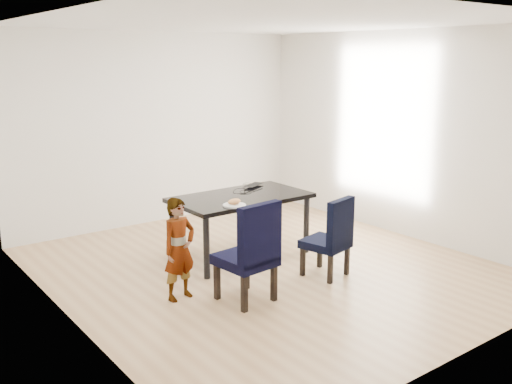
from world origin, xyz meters
TOP-DOWN VIEW (x-y plane):
  - floor at (0.00, 0.00)m, footprint 4.50×5.00m
  - ceiling at (0.00, 0.00)m, footprint 4.50×5.00m
  - wall_back at (0.00, 2.50)m, footprint 4.50×0.01m
  - wall_front at (0.00, -2.50)m, footprint 4.50×0.01m
  - wall_left at (-2.25, 0.00)m, footprint 0.01×5.00m
  - wall_right at (2.25, 0.00)m, footprint 0.01×5.00m
  - dining_table at (0.00, 0.50)m, footprint 1.60×0.90m
  - chair_left at (-0.72, -0.57)m, footprint 0.53×0.55m
  - chair_right at (0.37, -0.57)m, footprint 0.52×0.53m
  - child at (-1.21, -0.15)m, footprint 0.41×0.30m
  - plate at (-0.34, 0.15)m, footprint 0.32×0.32m
  - sandwich at (-0.33, 0.16)m, footprint 0.18×0.12m
  - laptop at (0.41, 0.85)m, footprint 0.37×0.32m
  - cable_tangle at (0.13, 0.58)m, footprint 0.17×0.17m

SIDE VIEW (x-z plane):
  - floor at x=0.00m, z-range -0.01..0.00m
  - dining_table at x=0.00m, z-range 0.00..0.75m
  - chair_right at x=0.37m, z-range 0.00..0.89m
  - chair_left at x=-0.72m, z-range 0.00..1.02m
  - child at x=-1.21m, z-range 0.00..1.03m
  - cable_tangle at x=0.13m, z-range 0.75..0.76m
  - plate at x=-0.34m, z-range 0.75..0.76m
  - laptop at x=0.41m, z-range 0.75..0.77m
  - sandwich at x=-0.33m, z-range 0.76..0.83m
  - wall_back at x=0.00m, z-range 0.00..2.70m
  - wall_front at x=0.00m, z-range 0.00..2.70m
  - wall_left at x=-2.25m, z-range 0.00..2.70m
  - wall_right at x=2.25m, z-range 0.00..2.70m
  - ceiling at x=0.00m, z-range 2.70..2.71m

